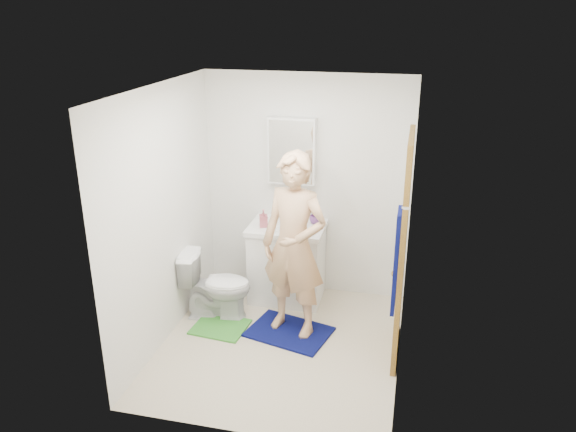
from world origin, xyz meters
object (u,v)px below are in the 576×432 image
(vanity_cabinet, at_px, (287,264))
(soap_dispenser, at_px, (263,218))
(toothbrush_cup, at_px, (315,219))
(man, at_px, (294,246))
(towel, at_px, (396,261))
(toilet, at_px, (216,285))
(medicine_cabinet, at_px, (292,151))

(vanity_cabinet, relative_size, soap_dispenser, 4.26)
(toothbrush_cup, bearing_deg, man, -93.79)
(vanity_cabinet, distance_m, towel, 2.08)
(toilet, bearing_deg, vanity_cabinet, -54.74)
(towel, bearing_deg, toilet, 152.34)
(toilet, relative_size, soap_dispenser, 3.77)
(toilet, bearing_deg, man, -103.47)
(toilet, height_order, soap_dispenser, soap_dispenser)
(man, bearing_deg, soap_dispenser, 144.77)
(vanity_cabinet, distance_m, medicine_cabinet, 1.22)
(medicine_cabinet, height_order, toothbrush_cup, medicine_cabinet)
(man, bearing_deg, vanity_cabinet, 124.82)
(medicine_cabinet, height_order, man, medicine_cabinet)
(soap_dispenser, relative_size, man, 0.10)
(vanity_cabinet, bearing_deg, man, -71.15)
(vanity_cabinet, xyz_separation_m, toilet, (-0.61, -0.55, -0.05))
(towel, height_order, toilet, towel)
(towel, xyz_separation_m, toothbrush_cup, (-0.91, 1.61, -0.36))
(towel, relative_size, toothbrush_cup, 7.09)
(medicine_cabinet, relative_size, toothbrush_cup, 6.20)
(medicine_cabinet, bearing_deg, man, -75.78)
(toilet, bearing_deg, medicine_cabinet, -44.93)
(soap_dispenser, height_order, toothbrush_cup, soap_dispenser)
(vanity_cabinet, relative_size, toilet, 1.13)
(vanity_cabinet, xyz_separation_m, medicine_cabinet, (0.00, 0.22, 1.20))
(vanity_cabinet, relative_size, medicine_cabinet, 1.14)
(toilet, bearing_deg, toothbrush_cup, -59.19)
(toothbrush_cup, bearing_deg, soap_dispenser, -157.40)
(vanity_cabinet, distance_m, man, 0.86)
(medicine_cabinet, relative_size, man, 0.39)
(soap_dispenser, bearing_deg, towel, -44.79)
(toothbrush_cup, xyz_separation_m, man, (-0.05, -0.78, 0.02))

